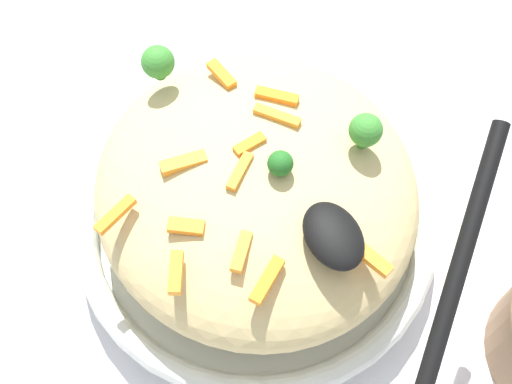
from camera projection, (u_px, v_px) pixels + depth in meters
name	position (u px, v px, depth m)	size (l,w,h in m)	color
ground_plane	(256.00, 234.00, 0.63)	(2.40, 2.40, 0.00)	silver
serving_bowl	(256.00, 222.00, 0.61)	(0.32, 0.32, 0.05)	silver
pasta_mound	(256.00, 188.00, 0.55)	(0.28, 0.26, 0.10)	#D1BA7A
carrot_piece_0	(116.00, 217.00, 0.49)	(0.04, 0.01, 0.01)	orange
carrot_piece_1	(176.00, 273.00, 0.47)	(0.03, 0.01, 0.01)	orange
carrot_piece_2	(367.00, 255.00, 0.47)	(0.04, 0.01, 0.01)	orange
carrot_piece_3	(245.00, 146.00, 0.51)	(0.03, 0.01, 0.01)	orange
carrot_piece_4	(277.00, 96.00, 0.54)	(0.04, 0.01, 0.01)	orange
carrot_piece_5	(184.00, 163.00, 0.51)	(0.04, 0.01, 0.01)	orange
carrot_piece_6	(222.00, 74.00, 0.55)	(0.03, 0.01, 0.01)	orange
carrot_piece_7	(186.00, 226.00, 0.49)	(0.03, 0.01, 0.01)	orange
carrot_piece_8	(267.00, 280.00, 0.46)	(0.04, 0.01, 0.01)	orange
carrot_piece_9	(277.00, 117.00, 0.53)	(0.04, 0.01, 0.01)	orange
carrot_piece_10	(241.00, 252.00, 0.48)	(0.03, 0.01, 0.01)	orange
carrot_piece_11	(240.00, 172.00, 0.50)	(0.03, 0.01, 0.01)	orange
broccoli_floret_0	(158.00, 62.00, 0.54)	(0.03, 0.03, 0.03)	#377928
broccoli_floret_1	(366.00, 131.00, 0.51)	(0.03, 0.03, 0.03)	#377928
broccoli_floret_2	(280.00, 164.00, 0.49)	(0.02, 0.02, 0.02)	#205B1C
serving_spoon	(381.00, 242.00, 0.46)	(0.15, 0.14, 0.08)	black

